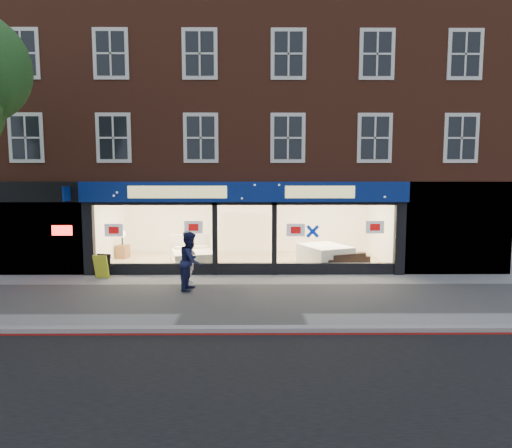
{
  "coord_description": "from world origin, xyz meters",
  "views": [
    {
      "loc": [
        0.28,
        -12.93,
        3.56
      ],
      "look_at": [
        0.4,
        2.5,
        1.87
      ],
      "focal_mm": 32.0,
      "sensor_mm": 36.0,
      "label": 1
    }
  ],
  "objects_px": {
    "mattress_stack": "(325,255)",
    "pedestrian_grey": "(189,257)",
    "a_board": "(102,266)",
    "pedestrian_blue": "(191,261)",
    "sofa": "(345,259)",
    "display_bed": "(192,257)"
  },
  "relations": [
    {
      "from": "pedestrian_grey",
      "to": "pedestrian_blue",
      "type": "xyz_separation_m",
      "value": [
        0.15,
        -0.78,
        0.03
      ]
    },
    {
      "from": "a_board",
      "to": "pedestrian_grey",
      "type": "height_order",
      "value": "pedestrian_grey"
    },
    {
      "from": "display_bed",
      "to": "pedestrian_grey",
      "type": "distance_m",
      "value": 2.7
    },
    {
      "from": "a_board",
      "to": "mattress_stack",
      "type": "bearing_deg",
      "value": 26.17
    },
    {
      "from": "mattress_stack",
      "to": "pedestrian_blue",
      "type": "distance_m",
      "value": 5.79
    },
    {
      "from": "mattress_stack",
      "to": "pedestrian_blue",
      "type": "height_order",
      "value": "pedestrian_blue"
    },
    {
      "from": "display_bed",
      "to": "pedestrian_grey",
      "type": "height_order",
      "value": "pedestrian_grey"
    },
    {
      "from": "sofa",
      "to": "a_board",
      "type": "bearing_deg",
      "value": -14.91
    },
    {
      "from": "display_bed",
      "to": "mattress_stack",
      "type": "relative_size",
      "value": 0.96
    },
    {
      "from": "pedestrian_blue",
      "to": "display_bed",
      "type": "bearing_deg",
      "value": 14.63
    },
    {
      "from": "a_board",
      "to": "pedestrian_blue",
      "type": "xyz_separation_m",
      "value": [
        3.27,
        -1.62,
        0.49
      ]
    },
    {
      "from": "pedestrian_grey",
      "to": "pedestrian_blue",
      "type": "height_order",
      "value": "pedestrian_blue"
    },
    {
      "from": "display_bed",
      "to": "pedestrian_blue",
      "type": "height_order",
      "value": "pedestrian_blue"
    },
    {
      "from": "sofa",
      "to": "pedestrian_blue",
      "type": "distance_m",
      "value": 6.17
    },
    {
      "from": "display_bed",
      "to": "a_board",
      "type": "xyz_separation_m",
      "value": [
        -2.87,
        -1.81,
        0.01
      ]
    },
    {
      "from": "sofa",
      "to": "pedestrian_grey",
      "type": "xyz_separation_m",
      "value": [
        -5.52,
        -2.22,
        0.5
      ]
    },
    {
      "from": "pedestrian_grey",
      "to": "sofa",
      "type": "bearing_deg",
      "value": -74.33
    },
    {
      "from": "mattress_stack",
      "to": "pedestrian_blue",
      "type": "bearing_deg",
      "value": -144.21
    },
    {
      "from": "sofa",
      "to": "pedestrian_grey",
      "type": "bearing_deg",
      "value": -2.09
    },
    {
      "from": "mattress_stack",
      "to": "pedestrian_grey",
      "type": "relative_size",
      "value": 1.34
    },
    {
      "from": "display_bed",
      "to": "sofa",
      "type": "bearing_deg",
      "value": -18.24
    },
    {
      "from": "display_bed",
      "to": "sofa",
      "type": "xyz_separation_m",
      "value": [
        5.77,
        -0.43,
        -0.03
      ]
    }
  ]
}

